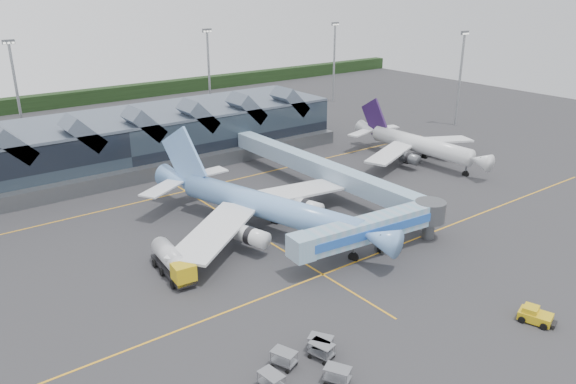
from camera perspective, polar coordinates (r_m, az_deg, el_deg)
ground at (r=74.55m, az=-0.44°, el=-5.99°), size 260.00×260.00×0.00m
taxi_stripes at (r=82.02m, az=-4.61°, el=-3.46°), size 120.00×60.00×0.01m
tree_line_far at (r=171.20m, az=-23.18°, el=8.46°), size 260.00×4.00×4.00m
terminal at (r=110.42m, az=-17.49°, el=4.72°), size 90.00×22.25×12.52m
light_masts at (r=132.85m, az=-9.51°, el=11.34°), size 132.40×42.56×22.45m
main_airliner at (r=79.02m, az=-2.80°, el=-1.30°), size 34.67×40.74×13.33m
regional_jet at (r=113.30m, az=12.90°, el=4.82°), size 29.28×31.82×10.95m
jet_bridge at (r=73.43m, az=9.43°, el=-3.45°), size 24.39×5.66×5.49m
fuel_truck at (r=69.65m, az=-11.72°, el=-6.77°), size 3.55×10.02×3.33m
pushback_tug at (r=65.27m, az=23.80°, el=-11.41°), size 3.09×3.99×1.61m
baggage_carts at (r=53.65m, az=1.97°, el=-16.73°), size 8.93×7.41×1.60m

